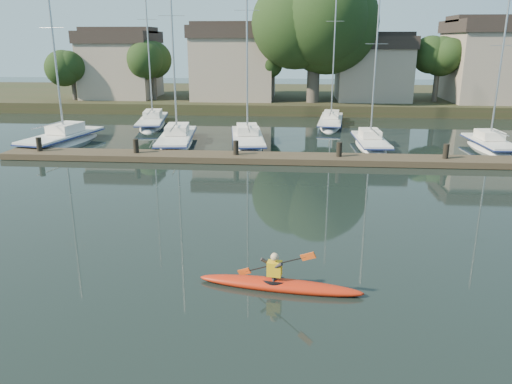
# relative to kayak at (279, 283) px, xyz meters

# --- Properties ---
(ground) EXTENTS (160.00, 160.00, 0.00)m
(ground) POSITION_rel_kayak_xyz_m (-0.13, 1.63, -0.19)
(ground) COLOR black
(ground) RESTS_ON ground
(kayak) EXTENTS (4.81, 1.32, 1.53)m
(kayak) POSITION_rel_kayak_xyz_m (0.00, 0.00, 0.00)
(kayak) COLOR #B30E0D
(kayak) RESTS_ON ground
(dock) EXTENTS (34.00, 2.00, 1.80)m
(dock) POSITION_rel_kayak_xyz_m (-0.13, 15.63, 0.02)
(dock) COLOR #473928
(dock) RESTS_ON ground
(sailboat_0) EXTENTS (3.86, 8.66, 13.27)m
(sailboat_0) POSITION_rel_kayak_xyz_m (-15.59, 19.61, -0.40)
(sailboat_0) COLOR silver
(sailboat_0) RESTS_ON ground
(sailboat_1) EXTENTS (3.18, 8.99, 14.39)m
(sailboat_1) POSITION_rel_kayak_xyz_m (-7.77, 20.27, -0.38)
(sailboat_1) COLOR silver
(sailboat_1) RESTS_ON ground
(sailboat_2) EXTENTS (3.35, 9.20, 14.89)m
(sailboat_2) POSITION_rel_kayak_xyz_m (-2.95, 20.73, -0.37)
(sailboat_2) COLOR silver
(sailboat_2) RESTS_ON ground
(sailboat_3) EXTENTS (2.15, 7.18, 11.46)m
(sailboat_3) POSITION_rel_kayak_xyz_m (5.34, 20.48, -0.36)
(sailboat_3) COLOR silver
(sailboat_3) RESTS_ON ground
(sailboat_4) EXTENTS (2.38, 6.79, 11.37)m
(sailboat_4) POSITION_rel_kayak_xyz_m (13.03, 20.23, -0.37)
(sailboat_4) COLOR silver
(sailboat_4) RESTS_ON ground
(sailboat_5) EXTENTS (3.41, 8.94, 14.45)m
(sailboat_5) POSITION_rel_kayak_xyz_m (-11.65, 27.89, -0.37)
(sailboat_5) COLOR silver
(sailboat_5) RESTS_ON ground
(sailboat_6) EXTENTS (2.78, 9.05, 14.16)m
(sailboat_6) POSITION_rel_kayak_xyz_m (3.23, 29.22, -0.35)
(sailboat_6) COLOR silver
(sailboat_6) RESTS_ON ground
(shore) EXTENTS (90.00, 25.25, 12.75)m
(shore) POSITION_rel_kayak_xyz_m (1.49, 41.92, 3.04)
(shore) COLOR #232D16
(shore) RESTS_ON ground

